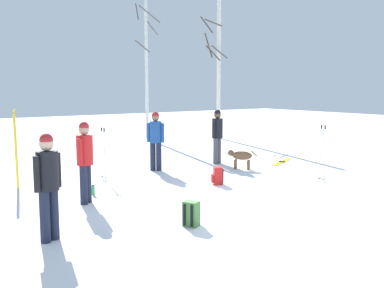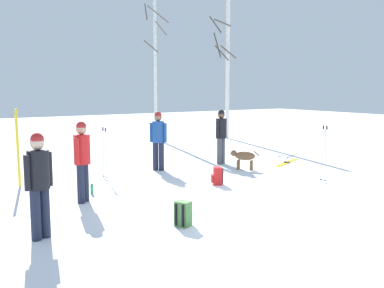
% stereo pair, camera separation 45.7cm
% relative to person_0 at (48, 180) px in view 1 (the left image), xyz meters
% --- Properties ---
extents(ground_plane, '(60.00, 60.00, 0.00)m').
position_rel_person_0_xyz_m(ground_plane, '(3.86, -0.40, -0.98)').
color(ground_plane, white).
extents(person_0, '(0.48, 0.34, 1.72)m').
position_rel_person_0_xyz_m(person_0, '(0.00, 0.00, 0.00)').
color(person_0, '#1E2338').
rests_on(person_0, ground_plane).
extents(person_1, '(0.49, 0.34, 1.72)m').
position_rel_person_0_xyz_m(person_1, '(6.63, 4.08, 0.00)').
color(person_1, '#4C4C56').
rests_on(person_1, ground_plane).
extents(person_2, '(0.41, 0.38, 1.72)m').
position_rel_person_0_xyz_m(person_2, '(1.36, 1.86, 0.00)').
color(person_2, '#1E2338').
rests_on(person_2, ground_plane).
extents(person_3, '(0.38, 0.41, 1.72)m').
position_rel_person_0_xyz_m(person_3, '(4.45, 4.20, 0.00)').
color(person_3, '#1E2338').
rests_on(person_3, ground_plane).
extents(dog, '(0.60, 0.73, 0.57)m').
position_rel_person_0_xyz_m(dog, '(6.60, 2.93, -0.59)').
color(dog, brown).
rests_on(dog, ground_plane).
extents(ski_pair_planted_0, '(0.11, 0.14, 1.90)m').
position_rel_person_0_xyz_m(ski_pair_planted_0, '(0.54, 4.08, -0.03)').
color(ski_pair_planted_0, yellow).
rests_on(ski_pair_planted_0, ground_plane).
extents(ski_pair_lying_0, '(1.64, 0.90, 0.05)m').
position_rel_person_0_xyz_m(ski_pair_lying_0, '(8.54, 3.08, -0.97)').
color(ski_pair_lying_0, yellow).
rests_on(ski_pair_lying_0, ground_plane).
extents(ski_poles_0, '(0.07, 0.26, 1.38)m').
position_rel_person_0_xyz_m(ski_poles_0, '(2.65, 3.83, -0.24)').
color(ski_poles_0, '#B2B2BC').
rests_on(ski_poles_0, ground_plane).
extents(ski_poles_1, '(0.07, 0.21, 1.46)m').
position_rel_person_0_xyz_m(ski_poles_1, '(7.14, 0.40, -0.20)').
color(ski_poles_1, '#B2B2BC').
rests_on(ski_poles_1, ground_plane).
extents(backpack_0, '(0.34, 0.32, 0.44)m').
position_rel_person_0_xyz_m(backpack_0, '(2.27, -0.67, -0.77)').
color(backpack_0, '#4C7F3F').
rests_on(backpack_0, ground_plane).
extents(backpack_1, '(0.34, 0.32, 0.44)m').
position_rel_person_0_xyz_m(backpack_1, '(4.75, 1.70, -0.77)').
color(backpack_1, red).
rests_on(backpack_1, ground_plane).
extents(water_bottle_0, '(0.07, 0.07, 0.24)m').
position_rel_person_0_xyz_m(water_bottle_0, '(1.76, 2.44, -0.87)').
color(water_bottle_0, green).
rests_on(water_bottle_0, ground_plane).
extents(birch_tree_3, '(1.09, 1.14, 6.38)m').
position_rel_person_0_xyz_m(birch_tree_3, '(8.09, 11.09, 2.36)').
color(birch_tree_3, silver).
rests_on(birch_tree_3, ground_plane).
extents(birch_tree_4, '(0.91, 1.39, 6.39)m').
position_rel_person_0_xyz_m(birch_tree_4, '(11.09, 9.65, 2.36)').
color(birch_tree_4, silver).
rests_on(birch_tree_4, ground_plane).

